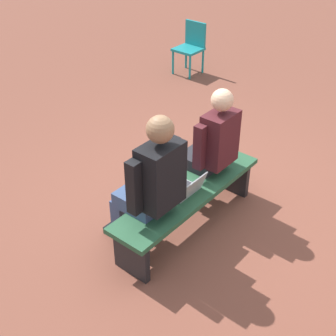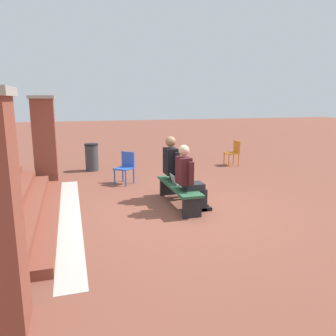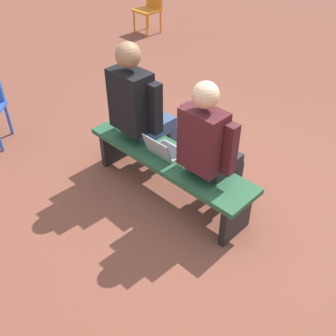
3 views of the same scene
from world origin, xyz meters
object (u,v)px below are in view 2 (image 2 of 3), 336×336
bench (179,189)px  litter_bin (92,157)px  person_adult (175,166)px  laptop (177,182)px  plastic_chair_far_right (234,151)px  plastic_chair_near_bench_left (126,166)px  person_student (189,176)px

bench → litter_bin: bearing=20.4°
person_adult → laptop: bearing=168.1°
plastic_chair_far_right → litter_bin: (0.47, 4.70, -0.05)m
person_adult → plastic_chair_near_bench_left: person_adult is taller
bench → plastic_chair_far_right: 4.81m
person_student → person_adult: size_ratio=0.95×
person_student → person_adult: (0.87, -0.00, 0.03)m
laptop → plastic_chair_near_bench_left: bearing=19.4°
person_student → plastic_chair_far_right: size_ratio=1.60×
person_student → person_adult: bearing=-0.3°
plastic_chair_near_bench_left → litter_bin: bearing=21.7°
bench → person_student: bearing=-170.8°
person_student → plastic_chair_near_bench_left: person_student is taller
laptop → person_student: bearing=-170.4°
plastic_chair_far_right → litter_bin: litter_bin is taller
person_student → litter_bin: size_ratio=1.57×
plastic_chair_near_bench_left → litter_bin: 2.05m
plastic_chair_near_bench_left → litter_bin: litter_bin is taller
person_student → litter_bin: 4.78m
plastic_chair_far_right → person_adult: bearing=135.5°
bench → plastic_chair_near_bench_left: plastic_chair_near_bench_left is taller
plastic_chair_near_bench_left → litter_bin: size_ratio=0.98×
laptop → plastic_chair_far_right: bearing=-41.9°
bench → laptop: laptop is taller
plastic_chair_near_bench_left → plastic_chair_far_right: bearing=-70.0°
laptop → plastic_chair_near_bench_left: size_ratio=0.38×
person_student → plastic_chair_far_right: 5.10m
person_adult → plastic_chair_near_bench_left: bearing=25.7°
plastic_chair_near_bench_left → person_student: bearing=-162.3°
laptop → plastic_chair_near_bench_left: (2.12, 0.75, -0.02)m
plastic_chair_far_right → plastic_chair_near_bench_left: (-1.44, 3.94, 0.00)m
bench → laptop: bearing=12.7°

